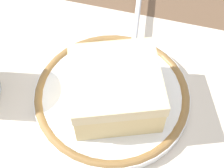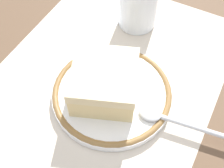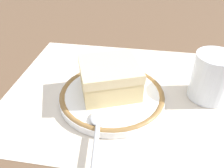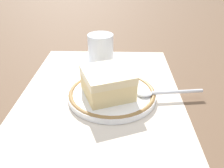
{
  "view_description": "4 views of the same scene",
  "coord_description": "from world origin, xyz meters",
  "px_view_note": "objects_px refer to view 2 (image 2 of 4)",
  "views": [
    {
      "loc": [
        0.09,
        -0.18,
        0.35
      ],
      "look_at": [
        0.03,
        0.02,
        0.03
      ],
      "focal_mm": 54.78,
      "sensor_mm": 36.0,
      "label": 1
    },
    {
      "loc": [
        0.25,
        0.14,
        0.38
      ],
      "look_at": [
        0.03,
        0.02,
        0.03
      ],
      "focal_mm": 46.46,
      "sensor_mm": 36.0,
      "label": 2
    },
    {
      "loc": [
        -0.02,
        0.34,
        0.26
      ],
      "look_at": [
        0.03,
        0.02,
        0.03
      ],
      "focal_mm": 37.14,
      "sensor_mm": 36.0,
      "label": 3
    },
    {
      "loc": [
        0.46,
        0.04,
        0.28
      ],
      "look_at": [
        0.03,
        0.02,
        0.03
      ],
      "focal_mm": 38.14,
      "sensor_mm": 36.0,
      "label": 4
    }
  ],
  "objects_px": {
    "spoon": "(171,120)",
    "cup": "(138,8)",
    "plate": "(112,93)",
    "cake_slice": "(104,82)",
    "napkin": "(85,27)"
  },
  "relations": [
    {
      "from": "plate",
      "to": "napkin",
      "type": "relative_size",
      "value": 1.34
    },
    {
      "from": "cake_slice",
      "to": "napkin",
      "type": "distance_m",
      "value": 0.16
    },
    {
      "from": "plate",
      "to": "cake_slice",
      "type": "xyz_separation_m",
      "value": [
        0.01,
        -0.01,
        0.03
      ]
    },
    {
      "from": "plate",
      "to": "cup",
      "type": "bearing_deg",
      "value": -167.93
    },
    {
      "from": "spoon",
      "to": "plate",
      "type": "bearing_deg",
      "value": -93.23
    },
    {
      "from": "plate",
      "to": "cake_slice",
      "type": "distance_m",
      "value": 0.03
    },
    {
      "from": "plate",
      "to": "cup",
      "type": "relative_size",
      "value": 2.22
    },
    {
      "from": "cake_slice",
      "to": "spoon",
      "type": "xyz_separation_m",
      "value": [
        -0.0,
        0.11,
        -0.02
      ]
    },
    {
      "from": "plate",
      "to": "spoon",
      "type": "relative_size",
      "value": 1.31
    },
    {
      "from": "plate",
      "to": "napkin",
      "type": "distance_m",
      "value": 0.16
    },
    {
      "from": "plate",
      "to": "napkin",
      "type": "xyz_separation_m",
      "value": [
        -0.11,
        -0.11,
        -0.01
      ]
    },
    {
      "from": "cup",
      "to": "napkin",
      "type": "distance_m",
      "value": 0.1
    },
    {
      "from": "spoon",
      "to": "cake_slice",
      "type": "bearing_deg",
      "value": -89.7
    },
    {
      "from": "plate",
      "to": "cup",
      "type": "height_order",
      "value": "cup"
    },
    {
      "from": "spoon",
      "to": "cup",
      "type": "height_order",
      "value": "cup"
    }
  ]
}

